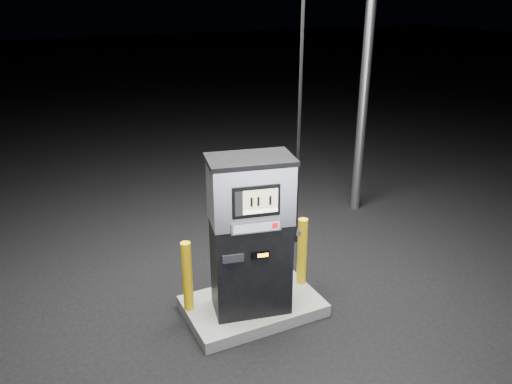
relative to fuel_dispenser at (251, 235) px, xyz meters
name	(u,v)px	position (x,y,z in m)	size (l,w,h in m)	color
ground	(253,311)	(0.07, 0.10, -1.11)	(80.00, 80.00, 0.00)	black
pump_island	(253,306)	(0.07, 0.10, -1.03)	(1.60, 1.00, 0.15)	slate
fuel_dispenser	(251,235)	(0.00, 0.00, 0.00)	(1.08, 0.73, 3.87)	black
bollard_left	(187,276)	(-0.67, 0.30, -0.52)	(0.12, 0.12, 0.87)	yellow
bollard_right	(302,251)	(0.81, 0.21, -0.51)	(0.12, 0.12, 0.89)	yellow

